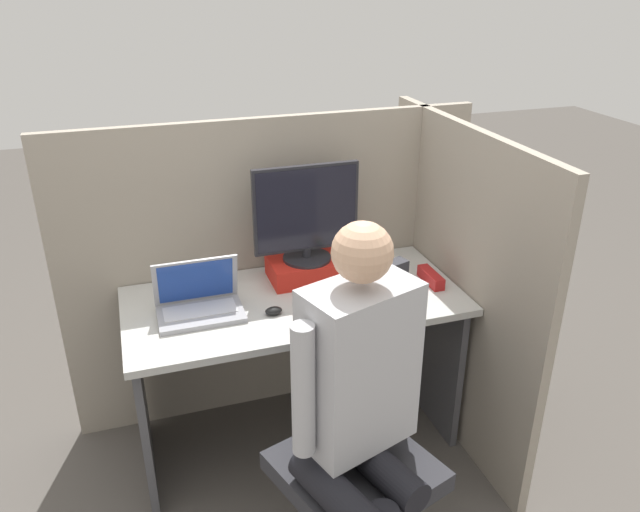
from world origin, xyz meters
The scene contains 12 objects.
ground_plane centered at (0.00, 0.00, 0.00)m, with size 12.00×12.00×0.00m, color #514C47.
cubicle_panel_back centered at (0.00, 0.66, 0.69)m, with size 1.85×0.04×1.38m.
cubicle_panel_right centered at (0.70, 0.25, 0.69)m, with size 0.04×1.26×1.38m.
desk centered at (0.00, 0.32, 0.54)m, with size 1.35×0.63×0.72m.
paper_box centered at (0.10, 0.47, 0.77)m, with size 0.32×0.21×0.09m.
monitor centered at (0.10, 0.48, 1.01)m, with size 0.44×0.20×0.41m.
laptop centered at (-0.38, 0.31, 0.76)m, with size 0.32×0.21×0.22m.
mouse centered at (-0.11, 0.22, 0.74)m, with size 0.07×0.04×0.03m.
stapler centered at (0.58, 0.27, 0.75)m, with size 0.05×0.17×0.05m.
carrot_toy centered at (0.25, 0.11, 0.74)m, with size 0.04×0.13×0.04m.
office_chair centered at (0.05, -0.26, 0.51)m, with size 0.59×0.63×1.02m.
person centered at (-0.01, -0.41, 0.75)m, with size 0.46×0.51×1.31m.
Camera 1 is at (-0.59, -1.81, 1.94)m, focal length 35.00 mm.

